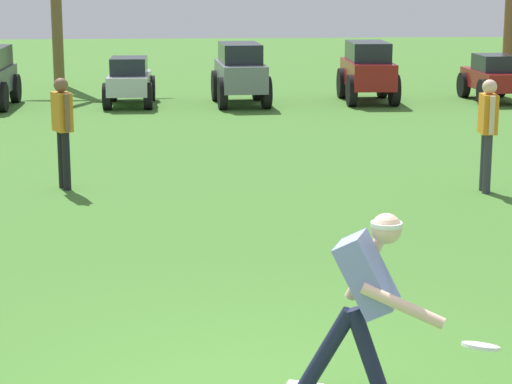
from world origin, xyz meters
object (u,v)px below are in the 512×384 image
at_px(teammate_near_sideline, 488,125).
at_px(parked_car_slot_g, 493,77).
at_px(frisbee_in_flight, 481,346).
at_px(frisbee_thrower, 365,298).
at_px(parked_car_slot_f, 368,70).
at_px(parked_car_slot_d, 129,81).
at_px(teammate_midfield, 63,123).
at_px(parked_car_slot_e, 240,72).

xyz_separation_m(teammate_near_sideline, parked_car_slot_g, (3.19, 9.76, -0.38)).
relative_size(frisbee_in_flight, teammate_near_sideline, 0.22).
bearing_deg(parked_car_slot_g, frisbee_thrower, -110.43).
bearing_deg(parked_car_slot_f, parked_car_slot_d, -178.09).
height_order(frisbee_in_flight, teammate_midfield, teammate_midfield).
relative_size(frisbee_in_flight, parked_car_slot_d, 0.16).
xyz_separation_m(teammate_midfield, parked_car_slot_f, (6.04, 9.19, -0.20)).
bearing_deg(frisbee_in_flight, parked_car_slot_e, 91.68).
height_order(teammate_near_sideline, parked_car_slot_f, teammate_near_sideline).
relative_size(teammate_midfield, parked_car_slot_f, 0.66).
xyz_separation_m(teammate_near_sideline, parked_car_slot_d, (-5.31, 9.68, -0.38)).
distance_m(parked_car_slot_f, parked_car_slot_g, 2.98).
height_order(parked_car_slot_d, parked_car_slot_f, parked_car_slot_f).
bearing_deg(parked_car_slot_g, parked_car_slot_e, -178.56).
relative_size(parked_car_slot_d, parked_car_slot_g, 1.00).
bearing_deg(parked_car_slot_d, teammate_midfield, -93.25).
distance_m(frisbee_in_flight, parked_car_slot_e, 16.86).
xyz_separation_m(parked_car_slot_e, parked_car_slot_f, (3.00, 0.25, 0.00)).
distance_m(parked_car_slot_e, parked_car_slot_g, 5.97).
xyz_separation_m(frisbee_thrower, parked_car_slot_e, (0.18, 16.37, -0.05)).
xyz_separation_m(teammate_midfield, parked_car_slot_e, (3.04, 8.94, -0.20)).
bearing_deg(teammate_midfield, teammate_near_sideline, -6.56).
bearing_deg(frisbee_in_flight, parked_car_slot_f, 81.66).
relative_size(frisbee_thrower, parked_car_slot_g, 0.63).
bearing_deg(teammate_near_sideline, parked_car_slot_g, 71.92).
distance_m(parked_car_slot_d, parked_car_slot_f, 5.54).
bearing_deg(parked_car_slot_f, parked_car_slot_g, -1.93).
bearing_deg(teammate_midfield, frisbee_thrower, -68.93).
bearing_deg(frisbee_in_flight, parked_car_slot_d, 100.14).
bearing_deg(parked_car_slot_d, teammate_near_sideline, -61.24).
height_order(frisbee_thrower, teammate_near_sideline, teammate_near_sideline).
relative_size(frisbee_in_flight, parked_car_slot_g, 0.16).
xyz_separation_m(teammate_near_sideline, parked_car_slot_f, (0.22, 9.86, -0.20)).
relative_size(teammate_midfield, parked_car_slot_d, 0.70).
relative_size(frisbee_thrower, teammate_near_sideline, 0.90).
relative_size(teammate_midfield, parked_car_slot_e, 0.65).
distance_m(frisbee_thrower, parked_car_slot_e, 16.37).
bearing_deg(teammate_near_sideline, frisbee_thrower, -113.70).
relative_size(parked_car_slot_e, parked_car_slot_f, 1.01).
relative_size(frisbee_thrower, parked_car_slot_f, 0.59).
bearing_deg(frisbee_in_flight, teammate_near_sideline, 72.46).
relative_size(frisbee_thrower, frisbee_in_flight, 4.03).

